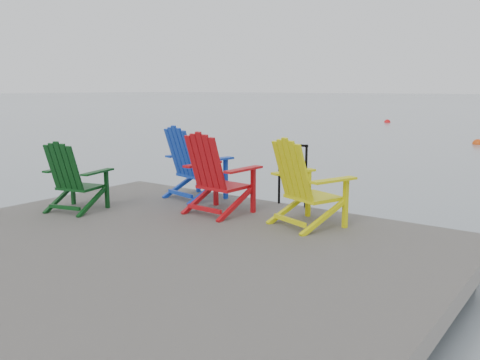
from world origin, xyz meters
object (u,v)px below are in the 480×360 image
Objects in this scene: buoy_b at (387,122)px; handrail at (292,168)px; chair_green at (74,176)px; chair_blue at (193,163)px; chair_red at (217,173)px; buoy_a at (478,144)px; chair_yellow at (305,183)px.

handrail is at bearing -72.81° from buoy_b.
chair_blue is at bearing 49.79° from chair_green.
chair_blue is (-1.46, -0.49, 0.01)m from handrail.
chair_red is at bearing 18.31° from chair_green.
buoy_a is (1.74, 17.34, -0.98)m from chair_green.
chair_red reaches higher than buoy_a.
chair_blue is 26.95m from buoy_b.
handrail is 15.32m from buoy_a.
chair_red is at bearing -18.98° from chair_blue.
chair_yellow reaches higher than buoy_b.
buoy_b is at bearing 128.04° from chair_yellow.
chair_red is (-0.58, -1.02, 0.01)m from handrail.
chair_blue is at bearing -161.42° from handrail.
handrail is 1.17m from chair_red.
handrail is 0.82× the size of chair_blue.
chair_yellow is at bearing -51.76° from handrail.
buoy_a is at bearing 70.81° from chair_green.
chair_green is 3.17m from chair_yellow.
chair_red reaches higher than handrail.
chair_green is at bearing -104.83° from chair_blue.
chair_green reaches higher than buoy_b.
handrail is at bearing 30.52° from chair_blue.
buoy_a is (-1.20, 16.16, -1.04)m from chair_yellow.
chair_green is 2.33× the size of buoy_a.
buoy_b is at bearing 109.14° from chair_red.
buoy_a is at bearing 93.48° from chair_red.
buoy_a reaches higher than buoy_b.
chair_green is at bearing -144.52° from chair_red.
handrail is 0.94× the size of chair_green.
chair_blue is 2.67× the size of buoy_a.
chair_red is 1.02× the size of chair_yellow.
chair_red reaches higher than chair_yellow.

